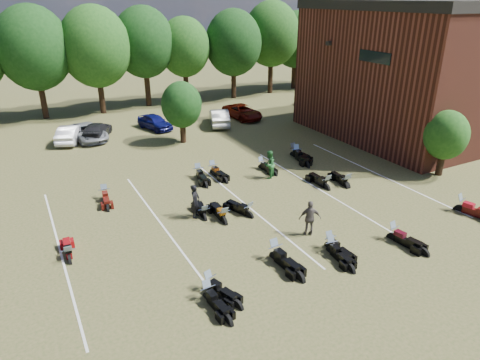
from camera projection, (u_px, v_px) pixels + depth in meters
ground at (322, 216)px, 23.17m from camera, size 160.00×160.00×0.00m
car_1 at (71, 133)px, 34.71m from camera, size 3.01×4.45×1.39m
car_2 at (88, 132)px, 35.15m from camera, size 2.93×5.05×1.32m
car_3 at (96, 131)px, 35.53m from camera, size 3.52×4.94×1.33m
car_4 at (155, 122)px, 38.02m from camera, size 2.60×4.16×1.32m
car_5 at (219, 117)px, 39.18m from camera, size 3.06×4.81×1.50m
car_6 at (242, 112)px, 41.36m from camera, size 2.56×4.90×1.32m
car_7 at (319, 100)px, 45.42m from camera, size 2.97×5.73×1.59m
person_black at (195, 201)px, 22.71m from camera, size 0.80×0.81×1.88m
person_green at (269, 165)px, 27.66m from camera, size 1.15×1.12×1.86m
person_grey at (310, 218)px, 21.02m from camera, size 1.17×0.89×1.84m
motorcycle_0 at (208, 300)px, 16.79m from camera, size 0.86×2.17×1.18m
motorcycle_1 at (210, 290)px, 17.35m from camera, size 1.33×2.25×1.20m
motorcycle_2 at (275, 259)px, 19.38m from camera, size 0.93×2.51×1.38m
motorcycle_3 at (331, 253)px, 19.85m from camera, size 0.88×2.19×1.19m
motorcycle_4 at (329, 248)px, 20.21m from camera, size 0.70×2.15×1.20m
motorcycle_5 at (392, 239)px, 20.95m from camera, size 1.03×2.39×1.29m
motorcycle_6 at (460, 211)px, 23.70m from camera, size 1.39×2.63×1.40m
motorcycle_7 at (70, 261)px, 19.21m from camera, size 0.80×2.17×1.19m
motorcycle_8 at (224, 223)px, 22.49m from camera, size 0.86×2.37×1.30m
motorcycle_9 at (205, 219)px, 22.87m from camera, size 0.87×2.14×1.16m
motorcycle_10 at (249, 217)px, 23.10m from camera, size 1.41×2.39×1.27m
motorcycle_11 at (326, 189)px, 26.44m from camera, size 0.76×2.37×1.32m
motorcycle_12 at (345, 187)px, 26.66m from camera, size 1.09×2.17×1.16m
motorcycle_13 at (346, 186)px, 26.74m from camera, size 0.85×2.27×1.24m
motorcycle_14 at (105, 199)px, 25.16m from camera, size 0.94×2.24×1.21m
motorcycle_16 at (198, 177)px, 28.15m from camera, size 1.01×2.39×1.29m
motorcycle_17 at (213, 174)px, 28.67m from camera, size 0.87×2.33×1.28m
motorcycle_18 at (261, 168)px, 29.56m from camera, size 0.87×2.09×1.13m
motorcycle_19 at (294, 156)px, 31.82m from camera, size 0.91×2.50×1.37m
motorcycle_20 at (296, 158)px, 31.43m from camera, size 1.27×2.63×1.41m
brick_building at (461, 65)px, 37.86m from camera, size 25.40×15.20×10.70m
tree_line at (141, 45)px, 43.70m from camera, size 56.00×6.00×9.79m
young_tree_near_building at (446, 135)px, 27.44m from camera, size 2.80×2.80×4.16m
young_tree_midfield at (181, 105)px, 33.62m from camera, size 3.20×3.20×4.70m
parking_lines at (247, 206)px, 24.29m from camera, size 20.10×14.00×0.01m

